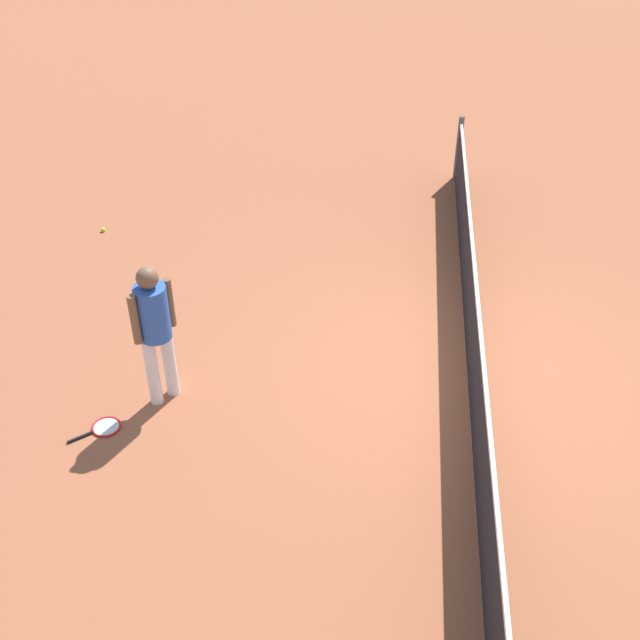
# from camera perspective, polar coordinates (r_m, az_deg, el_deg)

# --- Properties ---
(ground_plane) EXTENTS (40.00, 40.00, 0.00)m
(ground_plane) POSITION_cam_1_polar(r_m,az_deg,el_deg) (9.30, 10.68, -3.65)
(ground_plane) COLOR #9E5638
(court_net) EXTENTS (10.09, 0.09, 1.07)m
(court_net) POSITION_cam_1_polar(r_m,az_deg,el_deg) (8.99, 11.03, -1.20)
(court_net) COLOR #4C4C51
(court_net) RESTS_ON ground_plane
(player_near_side) EXTENTS (0.48, 0.48, 1.70)m
(player_near_side) POSITION_cam_1_polar(r_m,az_deg,el_deg) (8.34, -11.89, -0.30)
(player_near_side) COLOR white
(player_near_side) RESTS_ON ground_plane
(tennis_racket_near_player) EXTENTS (0.51, 0.56, 0.03)m
(tennis_racket_near_player) POSITION_cam_1_polar(r_m,az_deg,el_deg) (8.74, -15.37, -7.53)
(tennis_racket_near_player) COLOR red
(tennis_racket_near_player) RESTS_ON ground_plane
(tennis_ball_near_player) EXTENTS (0.07, 0.07, 0.07)m
(tennis_ball_near_player) POSITION_cam_1_polar(r_m,az_deg,el_deg) (12.18, -15.42, 6.32)
(tennis_ball_near_player) COLOR #C6E033
(tennis_ball_near_player) RESTS_ON ground_plane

